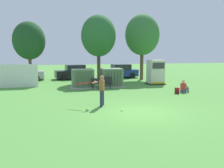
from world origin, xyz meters
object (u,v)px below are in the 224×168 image
transformer_west (83,79)px  park_bench (101,82)px  sports_ball (122,110)px  parked_car_left_of_center (74,72)px  seated_spectator (184,87)px  parked_car_leftmost (25,73)px  transformer_mid_west (111,78)px  generator_enclosure (156,72)px  backpack (177,91)px  parked_car_right_of_center (120,72)px  batter (101,89)px

transformer_west → park_bench: size_ratio=1.15×
sports_ball → parked_car_left_of_center: (-1.12, 15.43, 0.71)m
seated_spectator → parked_car_leftmost: (-12.76, 11.10, 0.38)m
transformer_mid_west → parked_car_leftmost: (-8.04, 7.06, -0.04)m
generator_enclosure → seated_spectator: generator_enclosure is taller
seated_spectator → backpack: bearing=-152.1°
parked_car_right_of_center → seated_spectator: bearing=-79.8°
park_bench → parked_car_right_of_center: (3.85, 7.74, 0.22)m
backpack → park_bench: bearing=144.4°
park_bench → transformer_west: bearing=148.8°
backpack → seated_spectator: bearing=27.9°
park_bench → sports_ball: 7.49m
generator_enclosure → park_bench: (-5.59, -1.57, -0.60)m
park_bench → batter: size_ratio=1.05×
sports_ball → backpack: 6.68m
transformer_west → parked_car_leftmost: 8.99m
batter → seated_spectator: bearing=22.6°
parked_car_right_of_center → parked_car_leftmost: bearing=178.7°
transformer_mid_west → generator_enclosure: bearing=8.1°
parked_car_leftmost → parked_car_right_of_center: size_ratio=0.98×
backpack → parked_car_leftmost: size_ratio=0.10×
generator_enclosure → parked_car_leftmost: (-12.54, 6.42, -0.38)m
generator_enclosure → batter: (-6.84, -7.62, -0.16)m
generator_enclosure → backpack: (-0.63, -5.12, -0.92)m
batter → parked_car_right_of_center: size_ratio=0.40×
parked_car_leftmost → parked_car_left_of_center: size_ratio=0.96×
sports_ball → parked_car_leftmost: (-6.50, 15.46, 0.71)m
sports_ball → parked_car_leftmost: bearing=112.8°
park_bench → backpack: size_ratio=4.16×
parked_car_leftmost → backpack: bearing=-44.1°
seated_spectator → park_bench: bearing=151.9°
parked_car_left_of_center → parked_car_right_of_center: same height
transformer_west → transformer_mid_west: (2.54, 0.05, 0.00)m
batter → backpack: bearing=21.9°
parked_car_left_of_center → sports_ball: bearing=-85.8°
transformer_west → parked_car_right_of_center: bearing=52.3°
park_bench → seated_spectator: bearing=-28.1°
generator_enclosure → parked_car_right_of_center: size_ratio=0.53×
transformer_west → parked_car_leftmost: same height
parked_car_leftmost → parked_car_right_of_center: 10.80m
transformer_mid_west → parked_car_left_of_center: (-2.66, 7.03, -0.04)m
transformer_west → parked_car_right_of_center: same height
parked_car_left_of_center → generator_enclosure: bearing=-41.8°
transformer_west → seated_spectator: 8.29m
generator_enclosure → parked_car_right_of_center: generator_enclosure is taller
transformer_mid_west → park_bench: (-1.09, -0.93, -0.25)m
park_bench → parked_car_left_of_center: (-1.57, 7.96, 0.22)m
park_bench → sports_ball: size_ratio=20.32×
seated_spectator → parked_car_right_of_center: size_ratio=0.22×
parked_car_leftmost → parked_car_left_of_center: same height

